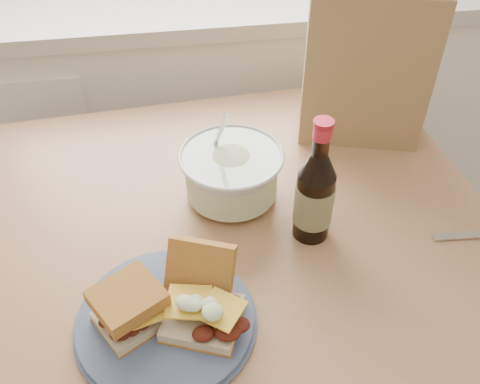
{
  "coord_description": "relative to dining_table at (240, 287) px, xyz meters",
  "views": [
    {
      "loc": [
        -0.01,
        0.18,
        1.51
      ],
      "look_at": [
        0.09,
        0.85,
        0.88
      ],
      "focal_mm": 40.0,
      "sensor_mm": 36.0,
      "label": 1
    }
  ],
  "objects": [
    {
      "name": "cabinet_run",
      "position": [
        -0.08,
        0.9,
        -0.21
      ],
      "size": [
        2.5,
        0.64,
        0.94
      ],
      "color": "white",
      "rests_on": "ground"
    },
    {
      "name": "dining_table",
      "position": [
        0.0,
        0.0,
        0.0
      ],
      "size": [
        1.03,
        1.03,
        0.8
      ],
      "rotation": [
        0.0,
        0.0,
        0.07
      ],
      "color": "#A97750",
      "rests_on": "ground"
    },
    {
      "name": "plate",
      "position": [
        -0.14,
        -0.14,
        0.13
      ],
      "size": [
        0.27,
        0.27,
        0.02
      ],
      "primitive_type": "cylinder",
      "color": "#495776",
      "rests_on": "dining_table"
    },
    {
      "name": "sandwich_left",
      "position": [
        -0.18,
        -0.14,
        0.17
      ],
      "size": [
        0.13,
        0.12,
        0.07
      ],
      "rotation": [
        0.0,
        0.0,
        0.54
      ],
      "color": "beige",
      "rests_on": "plate"
    },
    {
      "name": "sandwich_right",
      "position": [
        -0.08,
        -0.14,
        0.17
      ],
      "size": [
        0.14,
        0.18,
        0.09
      ],
      "rotation": [
        0.0,
        0.0,
        -0.38
      ],
      "color": "beige",
      "rests_on": "plate"
    },
    {
      "name": "coleslaw_bowl",
      "position": [
        0.01,
        0.13,
        0.17
      ],
      "size": [
        0.19,
        0.19,
        0.19
      ],
      "color": "silver",
      "rests_on": "dining_table"
    },
    {
      "name": "beer_bottle",
      "position": [
        0.13,
        0.01,
        0.21
      ],
      "size": [
        0.07,
        0.07,
        0.24
      ],
      "rotation": [
        0.0,
        0.0,
        0.32
      ],
      "color": "black",
      "rests_on": "dining_table"
    },
    {
      "name": "paper_bag",
      "position": [
        0.31,
        0.32,
        0.28
      ],
      "size": [
        0.29,
        0.23,
        0.33
      ],
      "primitive_type": "cube",
      "rotation": [
        0.0,
        0.0,
        -0.27
      ],
      "color": "#A5844F",
      "rests_on": "dining_table"
    }
  ]
}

